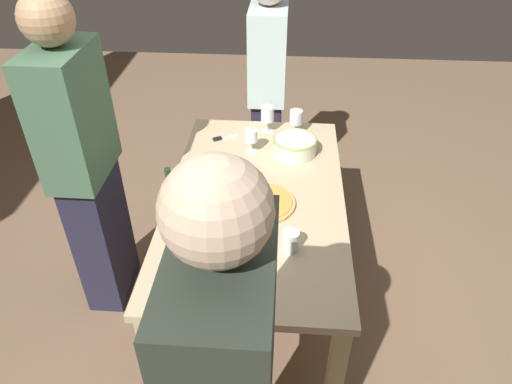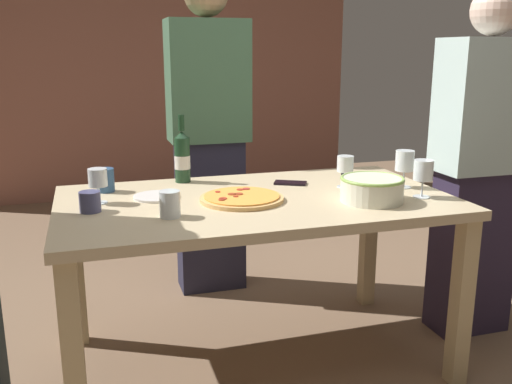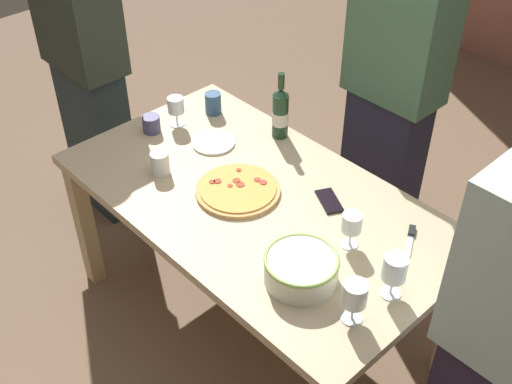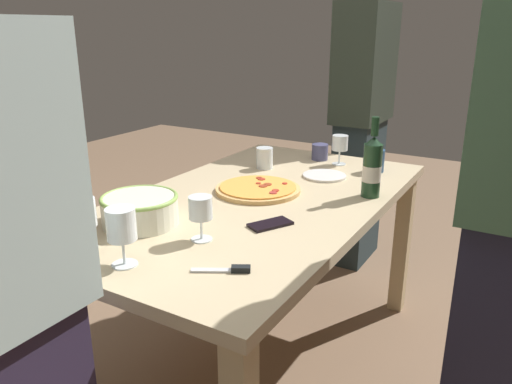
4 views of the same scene
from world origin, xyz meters
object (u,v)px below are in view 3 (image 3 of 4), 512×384
(serving_bowl, at_px, (301,268))
(cup_amber, at_px, (160,163))
(pizza_knife, at_px, (411,237))
(wine_bottle, at_px, (280,113))
(wine_glass_far_left, at_px, (352,224))
(dining_table, at_px, (256,214))
(side_plate, at_px, (213,143))
(wine_glass_far_right, at_px, (355,296))
(cup_ceramic, at_px, (213,103))
(pizza, at_px, (238,190))
(cup_spare, at_px, (151,124))
(person_guest_left, at_px, (393,89))
(person_guest_right, at_px, (512,353))
(cell_phone, at_px, (329,201))
(person_host, at_px, (85,61))
(wine_glass_near_pizza, at_px, (176,106))
(wine_glass_by_bottle, at_px, (395,270))

(serving_bowl, distance_m, cup_amber, 0.81)
(cup_amber, height_order, pizza_knife, cup_amber)
(cup_amber, bearing_deg, wine_bottle, 75.75)
(wine_glass_far_left, bearing_deg, dining_table, -172.19)
(side_plate, bearing_deg, wine_glass_far_right, -16.52)
(wine_glass_far_right, bearing_deg, cup_ceramic, 159.05)
(pizza, xyz_separation_m, cup_spare, (-0.59, 0.01, 0.03))
(wine_glass_far_left, height_order, person_guest_left, person_guest_left)
(wine_bottle, distance_m, person_guest_right, 1.38)
(dining_table, height_order, serving_bowl, serving_bowl)
(dining_table, bearing_deg, cell_phone, 40.14)
(pizza, height_order, wine_glass_far_left, wine_glass_far_left)
(cup_spare, xyz_separation_m, cell_phone, (0.88, 0.21, -0.03))
(wine_glass_far_left, bearing_deg, person_guest_right, -5.16)
(wine_glass_far_left, distance_m, side_plate, 0.83)
(side_plate, bearing_deg, person_guest_right, -4.45)
(serving_bowl, height_order, person_host, person_host)
(pizza, xyz_separation_m, side_plate, (-0.32, 0.15, -0.01))
(person_guest_right, bearing_deg, pizza_knife, -25.15)
(wine_bottle, height_order, wine_glass_near_pizza, wine_bottle)
(pizza, relative_size, person_guest_left, 0.19)
(wine_glass_near_pizza, relative_size, wine_glass_by_bottle, 0.85)
(wine_glass_by_bottle, relative_size, cup_ceramic, 1.63)
(serving_bowl, relative_size, wine_glass_far_right, 1.62)
(cell_phone, bearing_deg, cup_ceramic, -68.98)
(wine_glass_by_bottle, xyz_separation_m, cell_phone, (-0.46, 0.21, -0.11))
(serving_bowl, bearing_deg, wine_glass_by_bottle, 34.62)
(cup_amber, relative_size, side_plate, 0.52)
(wine_glass_by_bottle, relative_size, person_guest_right, 0.10)
(wine_bottle, height_order, cup_spare, wine_bottle)
(person_guest_right, bearing_deg, pizza, 1.60)
(cup_ceramic, xyz_separation_m, side_plate, (0.19, -0.17, -0.05))
(wine_glass_by_bottle, bearing_deg, side_plate, 172.72)
(cup_spare, distance_m, person_guest_right, 1.75)
(wine_bottle, bearing_deg, serving_bowl, -40.23)
(wine_bottle, xyz_separation_m, person_guest_right, (1.33, -0.37, -0.05))
(wine_glass_by_bottle, distance_m, cell_phone, 0.51)
(pizza, distance_m, person_host, 1.15)
(wine_glass_far_right, bearing_deg, person_guest_left, 122.14)
(serving_bowl, height_order, wine_glass_far_right, wine_glass_far_right)
(pizza, relative_size, wine_glass_far_right, 2.16)
(serving_bowl, relative_size, cup_amber, 2.61)
(dining_table, bearing_deg, wine_glass_far_right, -16.71)
(pizza, bearing_deg, wine_bottle, 112.88)
(wine_glass_far_right, bearing_deg, person_guest_right, 24.31)
(person_host, bearing_deg, cell_phone, 7.29)
(pizza, relative_size, cup_ceramic, 3.33)
(person_guest_left, bearing_deg, serving_bowl, 21.79)
(dining_table, distance_m, pizza_knife, 0.62)
(wine_glass_far_right, distance_m, cup_spare, 1.33)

